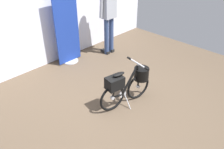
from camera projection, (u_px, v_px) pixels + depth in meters
name	position (u px, v px, depth m)	size (l,w,h in m)	color
ground_plane	(123.00, 111.00, 4.02)	(6.49, 6.49, 0.00)	brown
back_wall	(36.00, 6.00, 4.74)	(6.49, 0.10, 2.64)	silver
floor_banner_stand	(67.00, 29.00, 5.10)	(0.60, 0.36, 1.76)	#B7B7BC
folding_bike_foreground	(128.00, 83.00, 4.00)	(1.05, 0.53, 0.75)	black
visitor_near_wall	(109.00, 10.00, 5.35)	(0.54, 0.29, 1.83)	navy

